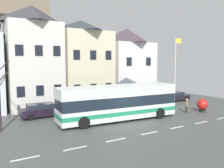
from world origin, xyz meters
The scene contains 15 objects.
ground_plane centered at (0.00, 0.00, -0.03)m, with size 40.00×60.00×0.07m.
townhouse_01 centered at (-5.20, 11.79, 5.86)m, with size 5.80×5.64×11.72m.
townhouse_02 centered at (1.14, 12.47, 5.35)m, with size 6.30×7.01×10.70m.
townhouse_03 centered at (7.98, 11.87, 5.03)m, with size 6.48×5.80×10.06m.
hilltop_castle centered at (-3.67, 32.70, 7.65)m, with size 35.40×35.40×23.81m.
transit_bus centered at (0.13, 1.81, 1.62)m, with size 11.47×3.46×3.21m.
bus_shelter centered at (3.44, 5.35, 2.99)m, with size 3.60×3.60×3.63m.
parked_car_00 centered at (5.71, 7.17, 0.64)m, with size 4.48×2.12×1.30m.
parked_car_01 centered at (12.35, 6.65, 0.61)m, with size 4.11×1.96×1.22m.
parked_car_03 centered at (-5.59, 6.69, 0.66)m, with size 4.14×1.92×1.32m.
pedestrian_00 centered at (6.77, 2.87, 0.83)m, with size 0.30×0.33×1.54m.
pedestrian_01 centered at (7.93, 0.63, 0.88)m, with size 0.33×0.32×1.52m.
public_bench centered at (3.76, 7.44, 0.47)m, with size 1.57×0.48×0.87m.
flagpole centered at (9.44, 3.79, 4.67)m, with size 0.95×0.10×8.17m.
harbour_buoy centered at (9.73, 0.07, 0.78)m, with size 1.16×1.16×1.41m.
Camera 1 is at (-11.34, -16.11, 5.48)m, focal length 37.49 mm.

